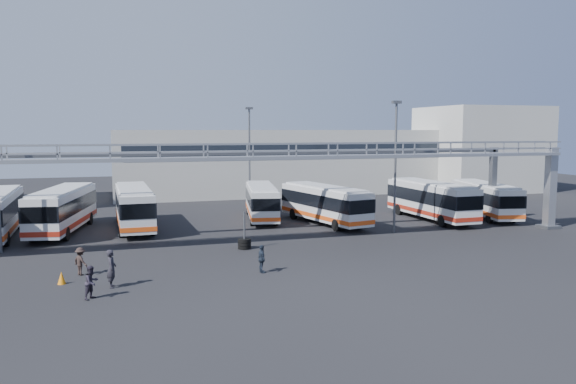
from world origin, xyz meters
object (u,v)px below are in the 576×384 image
object	(u,v)px
bus_3	(134,206)
cone_right	(62,278)
bus_6	(325,203)
light_pole_mid	(395,159)
bus_2	(63,208)
bus_9	(485,198)
light_pole_back	(249,153)
pedestrian_a	(112,269)
pedestrian_b	(92,282)
bus_8	(431,199)
pedestrian_d	(262,259)
pedestrian_c	(81,261)
tire_stack	(244,243)
bus_5	(261,201)

from	to	relation	value
bus_3	cone_right	bearing A→B (deg)	-106.06
bus_3	bus_6	size ratio (longest dim) A/B	1.02
light_pole_mid	bus_2	xyz separation A→B (m)	(-24.72, 7.71, -3.81)
bus_2	bus_9	bearing A→B (deg)	5.75
light_pole_back	cone_right	bearing A→B (deg)	-123.91
pedestrian_a	pedestrian_b	distance (m)	1.97
pedestrian_a	bus_6	bearing A→B (deg)	-46.01
cone_right	bus_8	bearing A→B (deg)	23.31
bus_6	light_pole_back	bearing A→B (deg)	102.14
light_pole_back	bus_2	world-z (taller)	light_pole_back
bus_3	cone_right	world-z (taller)	bus_3
bus_3	pedestrian_d	size ratio (longest dim) A/B	7.10
bus_6	pedestrian_a	xyz separation A→B (m)	(-17.35, -15.05, -0.83)
bus_6	pedestrian_c	distance (m)	22.48
light_pole_back	pedestrian_d	xyz separation A→B (m)	(-5.05, -24.04, -4.93)
bus_3	cone_right	xyz separation A→B (m)	(-4.24, -15.94, -1.56)
pedestrian_a	light_pole_back	bearing A→B (deg)	-24.93
tire_stack	bus_8	bearing A→B (deg)	20.83
bus_3	pedestrian_b	distance (m)	19.33
bus_9	pedestrian_c	size ratio (longest dim) A/B	6.88
pedestrian_d	tire_stack	xyz separation A→B (m)	(0.50, 6.54, -0.37)
light_pole_mid	pedestrian_c	distance (m)	24.16
bus_3	tire_stack	xyz separation A→B (m)	(6.79, -10.26, -1.46)
bus_2	bus_9	xyz separation A→B (m)	(36.36, -3.20, -0.17)
bus_9	light_pole_mid	bearing A→B (deg)	-146.92
tire_stack	pedestrian_c	bearing A→B (deg)	-158.23
bus_2	bus_5	world-z (taller)	bus_2
light_pole_back	bus_8	xyz separation A→B (m)	(14.04, -10.42, -3.84)
bus_2	bus_8	distance (m)	30.92
bus_9	pedestrian_d	xyz separation A→B (m)	(-24.70, -13.55, -0.96)
bus_6	bus_2	bearing A→B (deg)	161.91
light_pole_mid	bus_6	distance (m)	7.67
cone_right	pedestrian_c	bearing A→B (deg)	61.99
pedestrian_c	bus_3	bearing A→B (deg)	-51.28
bus_6	pedestrian_b	xyz separation A→B (m)	(-18.25, -16.79, -1.00)
bus_6	pedestrian_d	distance (m)	17.24
bus_8	pedestrian_a	size ratio (longest dim) A/B	5.75
pedestrian_c	bus_6	bearing A→B (deg)	-95.74
pedestrian_b	tire_stack	xyz separation A→B (m)	(9.43, 8.86, -0.38)
bus_5	pedestrian_b	bearing A→B (deg)	-113.06
cone_right	tire_stack	world-z (taller)	tire_stack
bus_5	pedestrian_a	bearing A→B (deg)	-113.59
bus_5	cone_right	bearing A→B (deg)	-120.70
pedestrian_b	pedestrian_c	xyz separation A→B (m)	(-0.73, 4.80, -0.03)
pedestrian_d	tire_stack	distance (m)	6.57
light_pole_back	bus_2	size ratio (longest dim) A/B	0.87
bus_3	pedestrian_c	size ratio (longest dim) A/B	7.26
light_pole_back	bus_9	distance (m)	22.63
pedestrian_b	pedestrian_c	size ratio (longest dim) A/B	1.03
bus_8	pedestrian_c	world-z (taller)	bus_8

